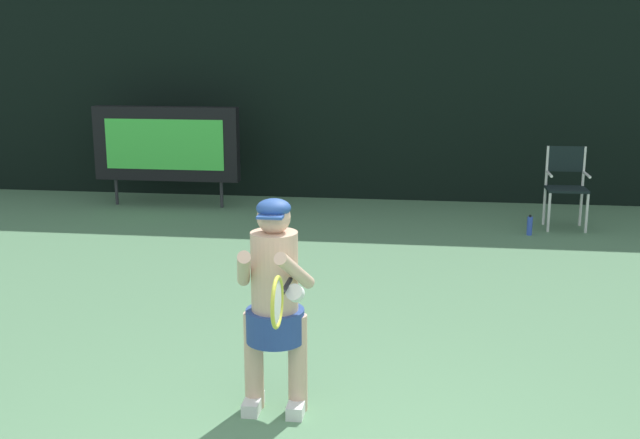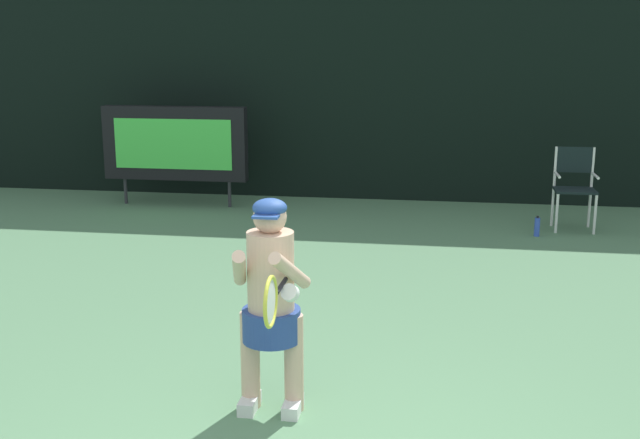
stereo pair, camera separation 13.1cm
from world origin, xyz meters
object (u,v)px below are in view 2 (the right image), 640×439
(umpire_chair, at_px, (574,183))
(tennis_player, at_px, (271,298))
(scoreboard, at_px, (175,143))
(tennis_racket, at_px, (271,301))
(water_bottle, at_px, (537,227))

(umpire_chair, distance_m, tennis_player, 6.34)
(scoreboard, bearing_deg, tennis_racket, -66.37)
(umpire_chair, bearing_deg, tennis_player, -116.60)
(water_bottle, bearing_deg, tennis_player, -114.24)
(umpire_chair, distance_m, water_bottle, 0.86)
(scoreboard, bearing_deg, tennis_player, -65.53)
(tennis_player, relative_size, tennis_racket, 2.42)
(scoreboard, xyz_separation_m, tennis_racket, (3.00, -6.85, 0.02))
(scoreboard, relative_size, umpire_chair, 2.04)
(scoreboard, height_order, tennis_racket, scoreboard)
(umpire_chair, bearing_deg, water_bottle, -136.16)
(tennis_player, bearing_deg, scoreboard, 114.47)
(tennis_racket, bearing_deg, water_bottle, 72.98)
(scoreboard, bearing_deg, water_bottle, -12.17)
(umpire_chair, relative_size, water_bottle, 4.08)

